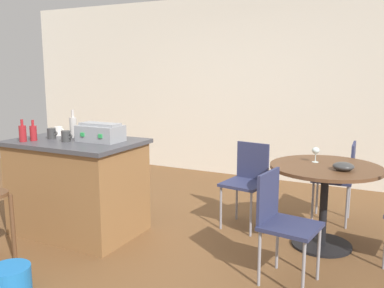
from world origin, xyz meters
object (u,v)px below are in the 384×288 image
at_px(folding_chair_near, 282,218).
at_px(folding_chair_left, 340,175).
at_px(kitchen_island, 78,186).
at_px(dining_table, 325,185).
at_px(cup_1, 59,131).
at_px(bottle_2, 23,133).
at_px(toolbox, 100,133).
at_px(cup_0, 66,136).
at_px(bottle_0, 33,133).
at_px(cup_2, 52,133).
at_px(serving_bowl, 343,166).
at_px(wine_glass, 316,151).
at_px(plastic_bucket, 10,280).
at_px(folding_chair_right, 247,178).
at_px(cup_3, 86,132).
at_px(bottle_1, 73,127).

distance_m(folding_chair_near, folding_chair_left, 1.54).
distance_m(kitchen_island, dining_table, 2.37).
height_order(folding_chair_near, cup_1, cup_1).
bearing_deg(bottle_2, toolbox, 28.42).
bearing_deg(folding_chair_near, cup_0, -179.06).
height_order(kitchen_island, toolbox, toolbox).
relative_size(bottle_0, cup_0, 1.67).
height_order(cup_2, serving_bowl, cup_2).
height_order(wine_glass, plastic_bucket, wine_glass).
relative_size(folding_chair_right, bottle_0, 4.28).
xyz_separation_m(dining_table, folding_chair_near, (-0.18, -0.81, -0.08)).
bearing_deg(cup_3, kitchen_island, -75.42).
xyz_separation_m(toolbox, wine_glass, (1.88, 0.78, -0.15)).
xyz_separation_m(cup_2, wine_glass, (2.41, 0.88, -0.12)).
bearing_deg(toolbox, folding_chair_near, -4.14).
height_order(toolbox, plastic_bucket, toolbox).
xyz_separation_m(folding_chair_near, serving_bowl, (0.34, 0.70, 0.30)).
height_order(folding_chair_right, cup_1, cup_1).
bearing_deg(cup_0, wine_glass, 23.71).
height_order(folding_chair_near, plastic_bucket, folding_chair_near).
distance_m(dining_table, folding_chair_near, 0.83).
bearing_deg(cup_1, folding_chair_near, -5.12).
xyz_separation_m(bottle_0, bottle_2, (-0.05, -0.09, 0.00)).
xyz_separation_m(cup_2, cup_3, (0.21, 0.27, -0.01)).
xyz_separation_m(cup_3, plastic_bucket, (0.42, -1.37, -0.88)).
relative_size(folding_chair_right, bottle_1, 3.09).
bearing_deg(toolbox, plastic_bucket, -85.00).
bearing_deg(cup_1, bottle_0, -86.46).
bearing_deg(bottle_1, dining_table, 14.37).
distance_m(folding_chair_near, cup_3, 2.21).
bearing_deg(kitchen_island, serving_bowl, 14.53).
bearing_deg(dining_table, plastic_bucket, -135.07).
bearing_deg(plastic_bucket, toolbox, 95.00).
bearing_deg(toolbox, cup_1, 172.04).
height_order(cup_1, plastic_bucket, cup_1).
relative_size(kitchen_island, cup_1, 10.37).
bearing_deg(toolbox, cup_3, 152.47).
relative_size(kitchen_island, folding_chair_left, 1.44).
height_order(dining_table, toolbox, toolbox).
xyz_separation_m(folding_chair_near, bottle_1, (-2.21, 0.19, 0.54)).
bearing_deg(cup_2, folding_chair_near, -0.72).
bearing_deg(bottle_2, dining_table, 21.22).
relative_size(toolbox, bottle_0, 2.09).
height_order(folding_chair_right, cup_3, cup_3).
height_order(cup_0, cup_3, cup_0).
relative_size(folding_chair_left, cup_2, 7.29).
distance_m(kitchen_island, cup_3, 0.56).
height_order(bottle_2, plastic_bucket, bottle_2).
bearing_deg(bottle_2, bottle_0, 60.79).
relative_size(toolbox, bottle_1, 1.51).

